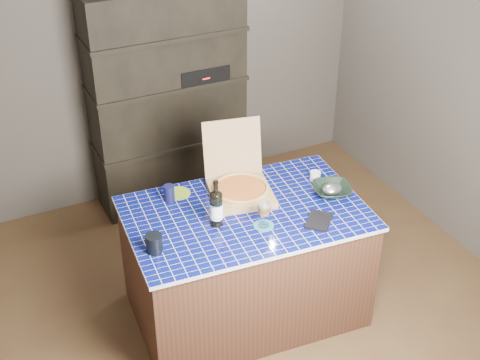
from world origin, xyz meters
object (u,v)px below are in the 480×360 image
mead_bottle (216,208)px  wine_glass (264,209)px  dvd_case (319,221)px  bowl (332,190)px  kitchen_island (245,263)px  pizza_box (240,186)px

mead_bottle → wine_glass: size_ratio=1.72×
mead_bottle → dvd_case: bearing=-23.5°
mead_bottle → wine_glass: (0.25, -0.14, 0.01)m
wine_glass → bowl: (0.55, 0.12, -0.10)m
kitchen_island → bowl: bearing=-1.5°
mead_bottle → wine_glass: 0.28m
pizza_box → bowl: bearing=-14.0°
bowl → pizza_box: bearing=154.3°
mead_bottle → dvd_case: (0.56, -0.25, -0.11)m
pizza_box → wine_glass: 0.38m
pizza_box → dvd_case: size_ratio=2.77×
bowl → wine_glass: bearing=-168.0°
pizza_box → dvd_case: (0.30, -0.48, -0.05)m
kitchen_island → bowl: bowl is taller
kitchen_island → mead_bottle: (-0.21, -0.04, 0.52)m
dvd_case → bowl: bearing=88.6°
wine_glass → dvd_case: bearing=-18.6°
pizza_box → bowl: size_ratio=2.20×
dvd_case → bowl: (0.23, 0.23, 0.02)m
mead_bottle → bowl: bearing=-1.5°
pizza_box → bowl: pizza_box is taller
dvd_case → bowl: size_ratio=0.79×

